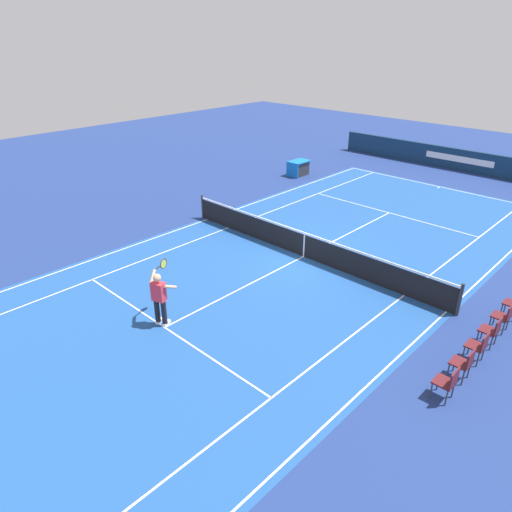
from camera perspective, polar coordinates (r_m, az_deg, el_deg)
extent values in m
plane|color=navy|center=(17.54, 5.88, -0.06)|extent=(60.00, 60.00, 0.00)
cube|color=#1E4C93|center=(17.54, 5.88, -0.06)|extent=(24.20, 11.40, 0.00)
cube|color=white|center=(27.36, 21.67, 7.90)|extent=(0.05, 11.00, 0.01)
cube|color=white|center=(21.04, -5.98, 4.50)|extent=(23.80, 0.05, 0.01)
cube|color=white|center=(15.27, 22.37, -6.31)|extent=(23.80, 0.05, 0.01)
cube|color=white|center=(20.07, -3.37, 3.51)|extent=(23.80, 0.05, 0.01)
cube|color=white|center=(15.69, 17.76, -4.60)|extent=(23.80, 0.05, 0.01)
cube|color=white|center=(13.69, -11.16, -8.59)|extent=(0.05, 8.22, 0.01)
cube|color=white|center=(22.57, 16.04, 5.13)|extent=(0.05, 8.22, 0.01)
cube|color=white|center=(17.54, 5.88, -0.05)|extent=(12.80, 0.05, 0.01)
cube|color=white|center=(27.23, 21.54, 7.84)|extent=(0.30, 0.05, 0.01)
cylinder|color=#2D2D33|center=(21.06, -6.58, 6.06)|extent=(0.10, 0.10, 1.08)
cylinder|color=#2D2D33|center=(14.93, 23.76, -4.95)|extent=(0.10, 0.10, 1.08)
cube|color=black|center=(17.35, 5.94, 1.25)|extent=(0.02, 11.60, 0.88)
cube|color=white|center=(17.15, 6.02, 2.79)|extent=(0.04, 11.60, 0.06)
cube|color=white|center=(17.35, 5.94, 1.25)|extent=(0.04, 0.06, 0.88)
cube|color=#112D4C|center=(30.84, 24.90, 10.46)|extent=(0.24, 17.00, 1.27)
cube|color=white|center=(30.93, 23.65, 10.86)|extent=(0.01, 4.08, 0.36)
cylinder|color=black|center=(13.54, -11.24, -6.79)|extent=(0.15, 0.15, 0.74)
cube|color=white|center=(13.79, -10.95, -8.08)|extent=(0.30, 0.19, 0.09)
cylinder|color=black|center=(13.66, -12.06, -6.53)|extent=(0.15, 0.15, 0.74)
cube|color=white|center=(13.92, -11.76, -7.82)|extent=(0.30, 0.19, 0.09)
cube|color=#E03342|center=(13.27, -11.90, -4.29)|extent=(0.35, 0.44, 0.56)
sphere|color=#DBAA84|center=(13.06, -12.07, -2.64)|extent=(0.23, 0.23, 0.23)
cylinder|color=#DBAA84|center=(13.17, -10.52, -3.74)|extent=(0.41, 0.10, 0.26)
cylinder|color=#DBAA84|center=(13.38, -12.55, -2.46)|extent=(0.39, 0.32, 0.30)
cylinder|color=#232326|center=(13.58, -12.00, -1.43)|extent=(0.28, 0.12, 0.04)
torus|color=#232326|center=(13.78, -11.29, -0.93)|extent=(0.31, 0.12, 0.31)
cylinder|color=#C6D84C|center=(13.78, -11.29, -0.93)|extent=(0.26, 0.09, 0.27)
sphere|color=#CCE01E|center=(19.08, 0.26, 2.43)|extent=(0.07, 0.07, 0.07)
cylinder|color=#38383D|center=(15.57, 27.90, -5.92)|extent=(0.04, 0.04, 0.44)
cylinder|color=#38383D|center=(15.88, 28.30, -5.39)|extent=(0.04, 0.04, 0.44)
cube|color=#56191E|center=(15.59, 28.91, -5.11)|extent=(0.44, 0.44, 0.04)
cylinder|color=#38383D|center=(14.78, 26.79, -7.40)|extent=(0.04, 0.04, 0.44)
cylinder|color=#38383D|center=(15.08, 27.23, -6.81)|extent=(0.04, 0.04, 0.44)
cylinder|color=#38383D|center=(14.72, 28.10, -7.86)|extent=(0.04, 0.04, 0.44)
cylinder|color=#38383D|center=(15.02, 28.52, -7.26)|extent=(0.04, 0.04, 0.44)
cube|color=#56191E|center=(14.78, 27.85, -6.55)|extent=(0.44, 0.44, 0.04)
cube|color=#56191E|center=(14.64, 28.76, -6.07)|extent=(0.44, 0.04, 0.40)
cylinder|color=#38383D|center=(14.00, 25.54, -9.04)|extent=(0.04, 0.04, 0.44)
cylinder|color=#38383D|center=(14.30, 26.04, -8.39)|extent=(0.04, 0.04, 0.44)
cylinder|color=#38383D|center=(13.93, 26.92, -9.54)|extent=(0.04, 0.04, 0.44)
cylinder|color=#38383D|center=(14.23, 27.39, -8.87)|extent=(0.04, 0.04, 0.44)
cube|color=#56191E|center=(13.99, 26.67, -8.15)|extent=(0.44, 0.44, 0.04)
cube|color=#56191E|center=(13.84, 27.62, -7.66)|extent=(0.44, 0.04, 0.40)
cylinder|color=#38383D|center=(13.24, 24.13, -10.87)|extent=(0.04, 0.04, 0.44)
cylinder|color=#38383D|center=(13.53, 24.69, -10.14)|extent=(0.04, 0.04, 0.44)
cylinder|color=#38383D|center=(13.17, 25.59, -11.41)|extent=(0.04, 0.04, 0.44)
cylinder|color=#38383D|center=(13.46, 26.12, -10.67)|extent=(0.04, 0.04, 0.44)
cube|color=#56191E|center=(13.22, 25.33, -9.93)|extent=(0.44, 0.44, 0.04)
cube|color=#56191E|center=(13.06, 26.33, -9.44)|extent=(0.44, 0.04, 0.40)
cylinder|color=#38383D|center=(12.51, 22.53, -12.91)|extent=(0.04, 0.04, 0.44)
cylinder|color=#38383D|center=(12.79, 23.17, -12.09)|extent=(0.04, 0.04, 0.44)
cylinder|color=#38383D|center=(12.43, 24.08, -13.50)|extent=(0.04, 0.04, 0.44)
cylinder|color=#38383D|center=(12.71, 24.68, -12.67)|extent=(0.04, 0.04, 0.44)
cube|color=#56191E|center=(12.47, 23.81, -11.92)|extent=(0.44, 0.44, 0.04)
cube|color=#56191E|center=(12.30, 24.87, -11.43)|extent=(0.44, 0.04, 0.40)
cylinder|color=#38383D|center=(11.80, 20.71, -15.18)|extent=(0.04, 0.04, 0.44)
cylinder|color=#38383D|center=(12.07, 21.44, -14.27)|extent=(0.04, 0.04, 0.44)
cylinder|color=#38383D|center=(11.72, 22.35, -15.84)|extent=(0.04, 0.04, 0.44)
cylinder|color=#38383D|center=(11.99, 23.04, -14.91)|extent=(0.04, 0.04, 0.44)
cube|color=#56191E|center=(11.74, 22.08, -14.15)|extent=(0.44, 0.44, 0.04)
cube|color=#56191E|center=(11.57, 23.19, -13.67)|extent=(0.44, 0.04, 0.40)
cube|color=#2D2D33|center=(27.65, 5.28, 10.66)|extent=(1.10, 0.70, 0.80)
cube|color=blue|center=(27.54, 5.32, 11.50)|extent=(1.24, 0.84, 0.06)
cube|color=blue|center=(27.19, 4.48, 10.47)|extent=(0.06, 0.84, 0.84)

